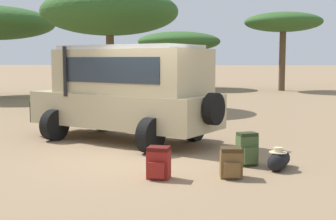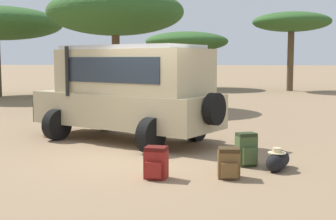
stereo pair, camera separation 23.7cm
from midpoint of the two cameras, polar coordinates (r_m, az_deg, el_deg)
The scene contains 9 objects.
ground_plane at distance 9.93m, azimuth -3.57°, elevation -5.97°, with size 320.00×320.00×0.00m, color #8C7051.
safari_vehicle at distance 11.97m, azimuth -4.21°, elevation 2.37°, with size 5.34×3.94×2.44m.
backpack_beside_front_wheel at distance 8.27m, azimuth -0.66°, elevation -6.49°, with size 0.42×0.43×0.57m.
backpack_cluster_center at distance 9.38m, azimuth 10.25°, elevation -4.81°, with size 0.45×0.43×0.65m.
backpack_near_rear_wheel at distance 8.39m, azimuth 8.22°, elevation -6.45°, with size 0.41×0.45×0.54m.
duffel_bag_low_black_case at distance 9.22m, azimuth 13.97°, elevation -6.00°, with size 0.49×0.82×0.43m.
acacia_tree_left_mid at distance 20.37m, azimuth -6.10°, elevation 11.74°, with size 5.85×5.25×5.07m.
acacia_tree_centre_back at distance 33.41m, azimuth 2.51°, elevation 8.31°, with size 5.85×6.40×4.03m.
acacia_tree_right_mid at distance 32.26m, azimuth 15.03°, elevation 10.25°, with size 5.10×4.98×5.18m.
Camera 2 is at (2.00, -9.51, 2.09)m, focal length 50.00 mm.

